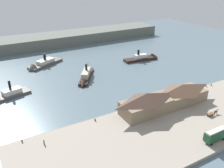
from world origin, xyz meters
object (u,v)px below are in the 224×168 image
at_px(mooring_post_center_east, 211,85).
at_px(ferry_mid_harbor, 7,95).
at_px(ferry_moored_west, 144,58).
at_px(pedestrian_near_cart, 44,142).
at_px(mooring_post_west, 206,86).
at_px(street_tram, 215,134).
at_px(ferry_approaching_west, 86,77).
at_px(ferry_near_quay, 41,65).
at_px(mooring_post_center_west, 95,120).
at_px(horse_cart, 213,113).
at_px(mooring_post_east, 22,141).
at_px(pedestrian_walking_west, 204,93).
at_px(ferry_shed_central_terminal, 182,93).
at_px(ferry_shed_customs_shed, 146,103).

height_order(mooring_post_center_east, ferry_mid_harbor, ferry_mid_harbor).
relative_size(mooring_post_center_east, ferry_moored_west, 0.04).
xyz_separation_m(pedestrian_near_cart, mooring_post_west, (81.31, 4.75, -0.35)).
relative_size(street_tram, ferry_approaching_west, 0.35).
bearing_deg(street_tram, ferry_approaching_west, 102.40).
xyz_separation_m(mooring_post_west, ferry_near_quay, (-62.37, 70.84, -0.40)).
bearing_deg(mooring_post_center_west, ferry_near_quay, 91.30).
bearing_deg(mooring_post_center_west, ferry_approaching_west, 70.99).
bearing_deg(horse_cart, ferry_near_quay, 115.72).
bearing_deg(street_tram, mooring_post_east, 151.04).
height_order(horse_cart, pedestrian_walking_west, horse_cart).
bearing_deg(ferry_mid_harbor, ferry_near_quay, 52.79).
relative_size(pedestrian_walking_west, mooring_post_center_west, 1.70).
xyz_separation_m(mooring_post_west, ferry_moored_west, (-0.08, 50.58, -0.42)).
distance_m(ferry_shed_central_terminal, mooring_post_west, 22.39).
bearing_deg(mooring_post_east, mooring_post_west, -0.05).
bearing_deg(mooring_post_west, pedestrian_walking_west, -143.33).
xyz_separation_m(street_tram, ferry_mid_harbor, (-55.52, 69.56, -2.60)).
xyz_separation_m(mooring_post_center_west, ferry_mid_harbor, (-26.08, 39.14, -0.55)).
bearing_deg(ferry_moored_west, pedestrian_walking_west, -97.12).
height_order(pedestrian_walking_west, ferry_approaching_west, ferry_approaching_west).
height_order(ferry_shed_central_terminal, pedestrian_walking_west, ferry_shed_central_terminal).
relative_size(horse_cart, ferry_approaching_west, 0.25).
relative_size(street_tram, mooring_post_east, 9.35).
height_order(mooring_post_center_east, mooring_post_east, same).
bearing_deg(horse_cart, ferry_moored_west, 75.06).
relative_size(mooring_post_west, ferry_mid_harbor, 0.05).
relative_size(mooring_post_west, mooring_post_center_west, 1.00).
xyz_separation_m(mooring_post_east, ferry_near_quay, (25.00, 70.76, -0.40)).
distance_m(pedestrian_walking_west, mooring_post_center_west, 53.91).
bearing_deg(ferry_mid_harbor, ferry_approaching_west, 1.68).
relative_size(pedestrian_near_cart, mooring_post_center_west, 1.94).
bearing_deg(pedestrian_near_cart, ferry_near_quay, 75.94).
distance_m(pedestrian_walking_west, ferry_near_quay, 94.08).
bearing_deg(pedestrian_near_cart, mooring_post_center_east, 2.89).
distance_m(mooring_post_west, mooring_post_center_east, 3.16).
relative_size(ferry_mid_harbor, ferry_near_quay, 0.72).
bearing_deg(mooring_post_center_west, mooring_post_west, 0.48).
bearing_deg(ferry_shed_customs_shed, street_tram, -69.80).
distance_m(ferry_shed_central_terminal, mooring_post_east, 66.21).
xyz_separation_m(pedestrian_walking_west, ferry_mid_harbor, (-79.78, 43.88, -0.79)).
bearing_deg(mooring_post_center_east, mooring_post_center_west, -179.99).
xyz_separation_m(ferry_shed_central_terminal, mooring_post_center_west, (-39.28, 4.65, -3.69)).
relative_size(pedestrian_walking_west, ferry_approaching_west, 0.06).
bearing_deg(mooring_post_center_west, ferry_moored_west, 40.10).
bearing_deg(mooring_post_east, street_tram, -28.96).
distance_m(mooring_post_west, ferry_moored_west, 50.58).
bearing_deg(ferry_shed_central_terminal, pedestrian_walking_west, -0.38).
bearing_deg(mooring_post_east, ferry_mid_harbor, 89.20).
bearing_deg(ferry_shed_central_terminal, ferry_mid_harbor, 146.19).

